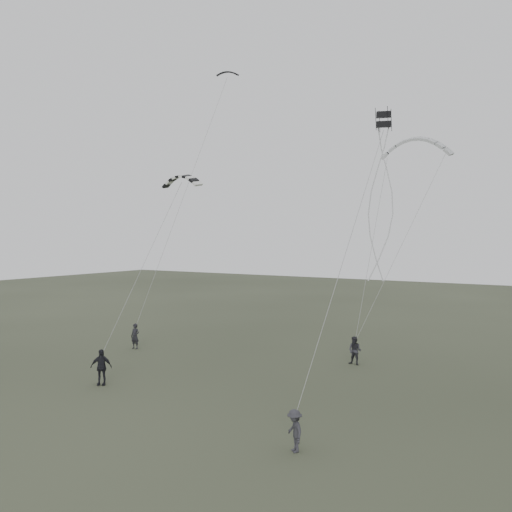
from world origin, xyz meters
The scene contains 9 objects.
ground centered at (0.00, 0.00, 0.00)m, with size 140.00×140.00×0.00m, color #323826.
flyer_left centered at (-8.27, 5.39, 0.87)m, with size 0.63×0.42×1.73m, color black.
flyer_right centered at (6.12, 9.02, 0.84)m, with size 0.82×0.64×1.69m, color #28272D.
flyer_center centered at (-3.68, -1.67, 0.93)m, with size 1.09×0.45×1.85m, color black.
flyer_far centered at (8.50, -3.75, 0.75)m, with size 0.97×0.56×1.50m, color #2D2C32.
kite_dark_small centered at (-4.96, 11.79, 19.99)m, with size 1.65×0.50×0.53m, color black, non-canonical shape.
kite_pale_large centered at (8.75, 12.40, 13.73)m, with size 4.30×0.97×1.74m, color #B4B7BA, non-canonical shape.
kite_striped centered at (-3.74, 4.94, 11.45)m, with size 2.68×0.67×1.09m, color black, non-canonical shape.
kite_box centered at (9.43, 3.41, 13.01)m, with size 0.65×0.65×0.72m, color black, non-canonical shape.
Camera 1 is at (16.31, -19.36, 7.55)m, focal length 35.00 mm.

